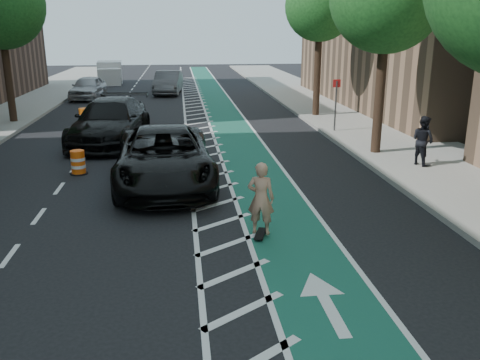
{
  "coord_description": "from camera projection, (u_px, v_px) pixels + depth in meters",
  "views": [
    {
      "loc": [
        0.53,
        -10.46,
        4.68
      ],
      "look_at": [
        1.94,
        1.4,
        1.1
      ],
      "focal_mm": 38.0,
      "sensor_mm": 36.0,
      "label": 1
    }
  ],
  "objects": [
    {
      "name": "ground",
      "position": [
        161.0,
        248.0,
        11.23
      ],
      "size": [
        120.0,
        120.0,
        0.0
      ],
      "primitive_type": "plane",
      "color": "black",
      "rests_on": "ground"
    },
    {
      "name": "suv_near",
      "position": [
        164.0,
        157.0,
        15.63
      ],
      "size": [
        3.15,
        6.4,
        1.75
      ],
      "primitive_type": "imported",
      "rotation": [
        0.0,
        0.0,
        0.04
      ],
      "color": "black",
      "rests_on": "ground"
    },
    {
      "name": "suv_far",
      "position": [
        110.0,
        121.0,
        21.39
      ],
      "size": [
        3.31,
        6.56,
        1.83
      ],
      "primitive_type": "imported",
      "rotation": [
        0.0,
        0.0,
        -0.12
      ],
      "color": "black",
      "rests_on": "ground"
    },
    {
      "name": "barrel_b",
      "position": [
        91.0,
        139.0,
        20.1
      ],
      "size": [
        0.71,
        0.71,
        0.97
      ],
      "color": "orange",
      "rests_on": "ground"
    },
    {
      "name": "barrel_a",
      "position": [
        78.0,
        163.0,
        16.89
      ],
      "size": [
        0.59,
        0.59,
        0.8
      ],
      "color": "#FF5A0D",
      "rests_on": "ground"
    },
    {
      "name": "buffer_strip",
      "position": [
        205.0,
        146.0,
        20.92
      ],
      "size": [
        1.4,
        90.0,
        0.01
      ],
      "primitive_type": "cube",
      "color": "silver",
      "rests_on": "ground"
    },
    {
      "name": "box_truck",
      "position": [
        110.0,
        73.0,
        44.68
      ],
      "size": [
        2.44,
        4.68,
        1.88
      ],
      "rotation": [
        0.0,
        0.0,
        0.1
      ],
      "color": "silver",
      "rests_on": "ground"
    },
    {
      "name": "car_grey",
      "position": [
        168.0,
        82.0,
        37.54
      ],
      "size": [
        2.23,
        5.2,
        1.67
      ],
      "primitive_type": "imported",
      "rotation": [
        0.0,
        0.0,
        -0.09
      ],
      "color": "#56565B",
      "rests_on": "ground"
    },
    {
      "name": "skateboard",
      "position": [
        260.0,
        234.0,
        11.84
      ],
      "size": [
        0.42,
        0.74,
        0.1
      ],
      "rotation": [
        0.0,
        0.0,
        -0.32
      ],
      "color": "black",
      "rests_on": "ground"
    },
    {
      "name": "sidewalk_right",
      "position": [
        391.0,
        140.0,
        21.8
      ],
      "size": [
        5.0,
        90.0,
        0.15
      ],
      "primitive_type": "cube",
      "color": "gray",
      "rests_on": "ground"
    },
    {
      "name": "bike_lane",
      "position": [
        241.0,
        145.0,
        21.08
      ],
      "size": [
        2.0,
        90.0,
        0.01
      ],
      "primitive_type": "cube",
      "color": "#175349",
      "rests_on": "ground"
    },
    {
      "name": "car_silver",
      "position": [
        88.0,
        88.0,
        34.82
      ],
      "size": [
        2.24,
        4.73,
        1.56
      ],
      "primitive_type": "imported",
      "rotation": [
        0.0,
        0.0,
        -0.09
      ],
      "color": "#A9AAAF",
      "rests_on": "ground"
    },
    {
      "name": "curb_right",
      "position": [
        335.0,
        141.0,
        21.52
      ],
      "size": [
        0.12,
        90.0,
        0.16
      ],
      "primitive_type": "cube",
      "color": "gray",
      "rests_on": "ground"
    },
    {
      "name": "skateboarder",
      "position": [
        261.0,
        198.0,
        11.59
      ],
      "size": [
        0.72,
        0.59,
        1.71
      ],
      "primitive_type": "imported",
      "rotation": [
        0.0,
        0.0,
        2.82
      ],
      "color": "tan",
      "rests_on": "skateboard"
    },
    {
      "name": "pedestrian",
      "position": [
        423.0,
        140.0,
        17.35
      ],
      "size": [
        0.9,
        1.0,
        1.7
      ],
      "primitive_type": "imported",
      "rotation": [
        0.0,
        0.0,
        1.95
      ],
      "color": "black",
      "rests_on": "sidewalk_right"
    },
    {
      "name": "sign_post",
      "position": [
        336.0,
        104.0,
        23.12
      ],
      "size": [
        0.35,
        0.08,
        2.47
      ],
      "color": "#4C4C4C",
      "rests_on": "ground"
    },
    {
      "name": "barrel_c",
      "position": [
        86.0,
        119.0,
        24.44
      ],
      "size": [
        0.74,
        0.74,
        1.01
      ],
      "color": "orange",
      "rests_on": "ground"
    },
    {
      "name": "tree_r_d",
      "position": [
        323.0,
        6.0,
        25.69
      ],
      "size": [
        4.2,
        4.2,
        7.9
      ],
      "color": "#382619",
      "rests_on": "ground"
    }
  ]
}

